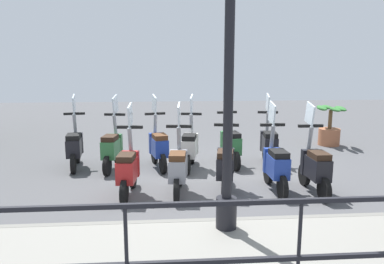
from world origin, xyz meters
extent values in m
plane|color=#4C4C4F|center=(0.00, 0.00, 0.00)|extent=(28.00, 28.00, 0.00)
cube|color=slate|center=(-2.15, 0.00, 0.07)|extent=(0.10, 20.00, 0.15)
cube|color=black|center=(-4.20, 0.00, 1.20)|extent=(0.04, 16.00, 0.04)
cube|color=black|center=(-4.20, 0.00, 0.73)|extent=(0.04, 16.00, 0.04)
cylinder|color=black|center=(-4.20, 0.00, 0.68)|extent=(0.03, 0.03, 1.05)
cylinder|color=black|center=(-2.40, 0.26, 0.35)|extent=(0.26, 0.26, 0.40)
cylinder|color=black|center=(-2.40, 0.26, 2.30)|extent=(0.12, 0.12, 4.30)
cylinder|color=#9E5B3D|center=(2.74, -3.40, 0.23)|extent=(0.56, 0.56, 0.45)
cylinder|color=brown|center=(2.74, -3.40, 0.70)|extent=(0.10, 0.10, 0.50)
ellipsoid|color=#2D6B2D|center=(2.99, -3.40, 1.00)|extent=(0.56, 0.16, 0.10)
ellipsoid|color=#2D6B2D|center=(2.49, -3.40, 1.00)|extent=(0.56, 0.16, 0.10)
ellipsoid|color=#2D6B2D|center=(2.74, -3.15, 1.00)|extent=(0.56, 0.16, 0.10)
ellipsoid|color=#2D6B2D|center=(2.74, -3.65, 1.00)|extent=(0.56, 0.16, 0.10)
ellipsoid|color=#2D6B2D|center=(2.92, -3.22, 1.00)|extent=(0.56, 0.16, 0.10)
ellipsoid|color=#2D6B2D|center=(2.56, -3.58, 1.00)|extent=(0.56, 0.16, 0.10)
cylinder|color=black|center=(-0.44, -1.51, 0.20)|extent=(0.40, 0.09, 0.40)
cylinder|color=black|center=(-1.27, -1.52, 0.20)|extent=(0.40, 0.09, 0.40)
cube|color=black|center=(-0.94, -1.52, 0.48)|extent=(0.60, 0.29, 0.36)
cube|color=black|center=(-0.65, -1.51, 0.50)|extent=(0.13, 0.30, 0.44)
cube|color=black|center=(-1.01, -1.52, 0.71)|extent=(0.40, 0.27, 0.10)
cylinder|color=gray|center=(-0.59, -1.51, 0.85)|extent=(0.18, 0.07, 0.55)
cube|color=black|center=(-0.59, -1.51, 1.13)|extent=(0.07, 0.44, 0.05)
cube|color=silver|center=(-0.53, -1.51, 1.33)|extent=(0.39, 0.04, 0.42)
cylinder|color=black|center=(-0.28, -0.88, 0.20)|extent=(0.40, 0.08, 0.40)
cylinder|color=black|center=(-1.11, -0.89, 0.20)|extent=(0.40, 0.08, 0.40)
cube|color=navy|center=(-0.78, -0.88, 0.48)|extent=(0.60, 0.28, 0.36)
cube|color=navy|center=(-0.49, -0.88, 0.50)|extent=(0.12, 0.30, 0.44)
cube|color=black|center=(-0.85, -0.89, 0.71)|extent=(0.40, 0.26, 0.10)
cylinder|color=gray|center=(-0.43, -0.88, 0.85)|extent=(0.18, 0.07, 0.55)
cube|color=black|center=(-0.43, -0.88, 1.13)|extent=(0.06, 0.44, 0.05)
cube|color=silver|center=(-0.37, -0.88, 1.33)|extent=(0.39, 0.03, 0.42)
cylinder|color=black|center=(-0.23, -0.10, 0.20)|extent=(0.41, 0.16, 0.40)
cylinder|color=black|center=(-1.04, 0.07, 0.20)|extent=(0.41, 0.16, 0.40)
cube|color=black|center=(-0.72, 0.00, 0.48)|extent=(0.64, 0.39, 0.36)
cube|color=black|center=(-0.44, -0.06, 0.50)|extent=(0.18, 0.32, 0.44)
cube|color=black|center=(-0.79, 0.01, 0.71)|extent=(0.44, 0.33, 0.10)
cylinder|color=gray|center=(-0.38, -0.07, 0.85)|extent=(0.19, 0.10, 0.55)
cube|color=black|center=(-0.38, -0.07, 1.13)|extent=(0.15, 0.44, 0.05)
cube|color=silver|center=(-0.32, -0.08, 1.33)|extent=(0.39, 0.11, 0.42)
cylinder|color=black|center=(-0.31, 0.76, 0.20)|extent=(0.41, 0.12, 0.40)
cylinder|color=black|center=(-1.14, 0.85, 0.20)|extent=(0.41, 0.12, 0.40)
cube|color=gray|center=(-0.81, 0.82, 0.48)|extent=(0.63, 0.34, 0.36)
cube|color=gray|center=(-0.52, 0.79, 0.50)|extent=(0.15, 0.31, 0.44)
cube|color=#4C2D19|center=(-0.88, 0.82, 0.71)|extent=(0.42, 0.30, 0.10)
cylinder|color=gray|center=(-0.46, 0.78, 0.85)|extent=(0.19, 0.09, 0.55)
cube|color=black|center=(-0.46, 0.78, 1.13)|extent=(0.11, 0.44, 0.05)
cube|color=silver|center=(-0.40, 0.77, 1.33)|extent=(0.39, 0.07, 0.42)
cylinder|color=black|center=(-0.32, 1.60, 0.20)|extent=(0.41, 0.12, 0.40)
cylinder|color=black|center=(-1.15, 1.68, 0.20)|extent=(0.41, 0.12, 0.40)
cube|color=#B21E1E|center=(-0.82, 1.65, 0.48)|extent=(0.62, 0.33, 0.36)
cube|color=#B21E1E|center=(-0.53, 1.62, 0.50)|extent=(0.15, 0.31, 0.44)
cube|color=black|center=(-0.89, 1.65, 0.71)|extent=(0.42, 0.30, 0.10)
cylinder|color=gray|center=(-0.47, 1.62, 0.85)|extent=(0.19, 0.09, 0.55)
cube|color=black|center=(-0.47, 1.62, 1.13)|extent=(0.10, 0.44, 0.05)
cube|color=silver|center=(-0.41, 1.61, 1.33)|extent=(0.39, 0.06, 0.42)
cylinder|color=black|center=(1.33, -1.27, 0.20)|extent=(0.41, 0.12, 0.40)
cylinder|color=black|center=(0.51, -1.17, 0.20)|extent=(0.41, 0.12, 0.40)
cube|color=black|center=(0.83, -1.21, 0.48)|extent=(0.63, 0.35, 0.36)
cube|color=black|center=(1.12, -1.24, 0.50)|extent=(0.15, 0.31, 0.44)
cube|color=black|center=(0.76, -1.20, 0.71)|extent=(0.43, 0.30, 0.10)
cylinder|color=gray|center=(1.18, -1.25, 0.85)|extent=(0.19, 0.09, 0.55)
cube|color=black|center=(1.18, -1.25, 1.13)|extent=(0.11, 0.44, 0.05)
cube|color=silver|center=(1.24, -1.26, 1.33)|extent=(0.39, 0.07, 0.42)
cylinder|color=black|center=(1.39, -0.33, 0.20)|extent=(0.41, 0.13, 0.40)
cylinder|color=black|center=(0.57, -0.44, 0.20)|extent=(0.41, 0.13, 0.40)
cube|color=#2D6B38|center=(0.90, -0.40, 0.48)|extent=(0.63, 0.36, 0.36)
cube|color=#2D6B38|center=(1.19, -0.36, 0.50)|extent=(0.16, 0.31, 0.44)
cube|color=black|center=(0.83, -0.41, 0.71)|extent=(0.43, 0.31, 0.10)
cylinder|color=gray|center=(1.24, -0.35, 0.85)|extent=(0.19, 0.09, 0.55)
cube|color=black|center=(1.24, -0.35, 1.13)|extent=(0.12, 0.44, 0.05)
cube|color=silver|center=(1.30, -0.34, 1.33)|extent=(0.39, 0.08, 0.42)
cylinder|color=black|center=(1.20, 0.42, 0.20)|extent=(0.41, 0.15, 0.40)
cylinder|color=black|center=(0.38, 0.57, 0.20)|extent=(0.41, 0.15, 0.40)
cube|color=beige|center=(0.71, 0.51, 0.48)|extent=(0.64, 0.39, 0.36)
cube|color=beige|center=(0.99, 0.46, 0.50)|extent=(0.17, 0.32, 0.44)
cube|color=black|center=(0.64, 0.52, 0.71)|extent=(0.44, 0.33, 0.10)
cylinder|color=gray|center=(1.05, 0.45, 0.85)|extent=(0.19, 0.10, 0.55)
cube|color=black|center=(1.05, 0.45, 1.13)|extent=(0.14, 0.44, 0.05)
cube|color=silver|center=(1.11, 0.44, 1.33)|extent=(0.39, 0.10, 0.42)
cylinder|color=black|center=(1.29, 1.26, 0.20)|extent=(0.41, 0.17, 0.40)
cylinder|color=black|center=(0.48, 1.07, 0.20)|extent=(0.41, 0.17, 0.40)
cube|color=navy|center=(0.80, 1.14, 0.48)|extent=(0.65, 0.41, 0.36)
cube|color=navy|center=(1.08, 1.21, 0.50)|extent=(0.19, 0.32, 0.44)
cube|color=#4C2D19|center=(0.73, 1.13, 0.71)|extent=(0.45, 0.34, 0.10)
cylinder|color=gray|center=(1.14, 1.22, 0.85)|extent=(0.19, 0.11, 0.55)
cube|color=black|center=(1.14, 1.22, 1.13)|extent=(0.16, 0.44, 0.05)
cube|color=silver|center=(1.20, 1.24, 1.33)|extent=(0.38, 0.12, 0.42)
cylinder|color=black|center=(1.24, 2.04, 0.20)|extent=(0.41, 0.14, 0.40)
cylinder|color=black|center=(0.42, 2.17, 0.20)|extent=(0.41, 0.14, 0.40)
cube|color=#2D6B38|center=(0.74, 2.12, 0.48)|extent=(0.63, 0.37, 0.36)
cube|color=#2D6B38|center=(1.03, 2.08, 0.50)|extent=(0.16, 0.31, 0.44)
cube|color=black|center=(0.67, 2.13, 0.71)|extent=(0.43, 0.32, 0.10)
cylinder|color=gray|center=(1.09, 2.07, 0.85)|extent=(0.19, 0.10, 0.55)
cube|color=black|center=(1.09, 2.07, 1.13)|extent=(0.12, 0.44, 0.05)
cube|color=silver|center=(1.15, 2.06, 1.33)|extent=(0.39, 0.09, 0.42)
cylinder|color=black|center=(1.43, 2.96, 0.20)|extent=(0.41, 0.13, 0.40)
cylinder|color=black|center=(0.60, 2.87, 0.20)|extent=(0.41, 0.13, 0.40)
cube|color=black|center=(0.93, 2.91, 0.48)|extent=(0.63, 0.35, 0.36)
cube|color=black|center=(1.22, 2.94, 0.50)|extent=(0.15, 0.31, 0.44)
cube|color=black|center=(0.86, 2.90, 0.71)|extent=(0.43, 0.30, 0.10)
cylinder|color=gray|center=(1.28, 2.95, 0.85)|extent=(0.19, 0.09, 0.55)
cube|color=black|center=(1.28, 2.95, 1.13)|extent=(0.11, 0.44, 0.05)
cube|color=silver|center=(1.34, 2.95, 1.33)|extent=(0.39, 0.07, 0.42)
camera|label=1|loc=(-6.82, 1.04, 2.25)|focal=35.00mm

